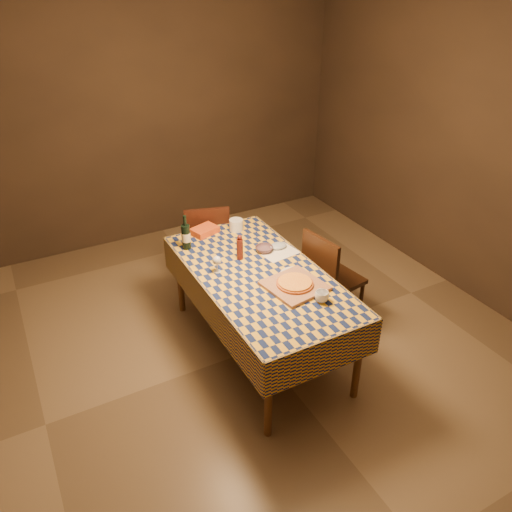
# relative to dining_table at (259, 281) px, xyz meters

# --- Properties ---
(room) EXTENTS (5.00, 5.10, 2.70)m
(room) POSITION_rel_dining_table_xyz_m (0.00, 0.00, 0.66)
(room) COLOR brown
(room) RESTS_ON ground
(dining_table) EXTENTS (0.94, 1.84, 0.77)m
(dining_table) POSITION_rel_dining_table_xyz_m (0.00, 0.00, 0.00)
(dining_table) COLOR brown
(dining_table) RESTS_ON ground
(cutting_board) EXTENTS (0.45, 0.45, 0.03)m
(cutting_board) POSITION_rel_dining_table_xyz_m (0.14, -0.30, 0.09)
(cutting_board) COLOR #9F6A4B
(cutting_board) RESTS_ON dining_table
(pizza) EXTENTS (0.33, 0.33, 0.03)m
(pizza) POSITION_rel_dining_table_xyz_m (0.14, -0.30, 0.11)
(pizza) COLOR #A64C1B
(pizza) RESTS_ON cutting_board
(pepper_mill) EXTENTS (0.07, 0.07, 0.22)m
(pepper_mill) POSITION_rel_dining_table_xyz_m (-0.03, 0.27, 0.18)
(pepper_mill) COLOR #4E1712
(pepper_mill) RESTS_ON dining_table
(bowl) EXTENTS (0.20, 0.20, 0.05)m
(bowl) POSITION_rel_dining_table_xyz_m (0.20, 0.28, 0.10)
(bowl) COLOR #5B414D
(bowl) RESTS_ON dining_table
(wine_glass) EXTENTS (0.07, 0.07, 0.14)m
(wine_glass) POSITION_rel_dining_table_xyz_m (-0.28, 0.17, 0.18)
(wine_glass) COLOR silver
(wine_glass) RESTS_ON dining_table
(wine_bottle) EXTENTS (0.08, 0.08, 0.31)m
(wine_bottle) POSITION_rel_dining_table_xyz_m (-0.35, 0.64, 0.19)
(wine_bottle) COLOR black
(wine_bottle) RESTS_ON dining_table
(deli_tub) EXTENTS (0.15, 0.15, 0.10)m
(deli_tub) POSITION_rel_dining_table_xyz_m (0.17, 0.74, 0.13)
(deli_tub) COLOR silver
(deli_tub) RESTS_ON dining_table
(takeout_container) EXTENTS (0.27, 0.22, 0.06)m
(takeout_container) POSITION_rel_dining_table_xyz_m (-0.11, 0.82, 0.11)
(takeout_container) COLOR #C44819
(takeout_container) RESTS_ON dining_table
(white_plate) EXTENTS (0.24, 0.24, 0.01)m
(white_plate) POSITION_rel_dining_table_xyz_m (0.23, -0.16, 0.08)
(white_plate) COLOR silver
(white_plate) RESTS_ON dining_table
(tumbler) EXTENTS (0.13, 0.13, 0.08)m
(tumbler) POSITION_rel_dining_table_xyz_m (0.22, -0.55, 0.12)
(tumbler) COLOR white
(tumbler) RESTS_ON dining_table
(flour_patch) EXTENTS (0.32, 0.26, 0.00)m
(flour_patch) POSITION_rel_dining_table_xyz_m (0.30, 0.20, 0.08)
(flour_patch) COLOR white
(flour_patch) RESTS_ON dining_table
(flour_bag) EXTENTS (0.16, 0.12, 0.04)m
(flour_bag) POSITION_rel_dining_table_xyz_m (0.34, 0.27, 0.10)
(flour_bag) COLOR #98ABC2
(flour_bag) RESTS_ON dining_table
(chair_far) EXTENTS (0.53, 0.53, 0.93)m
(chair_far) POSITION_rel_dining_table_xyz_m (0.01, 1.08, -0.17)
(chair_far) COLOR black
(chair_far) RESTS_ON ground
(chair_right) EXTENTS (0.48, 0.48, 0.93)m
(chair_right) POSITION_rel_dining_table_xyz_m (0.70, 0.02, -0.17)
(chair_right) COLOR black
(chair_right) RESTS_ON ground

